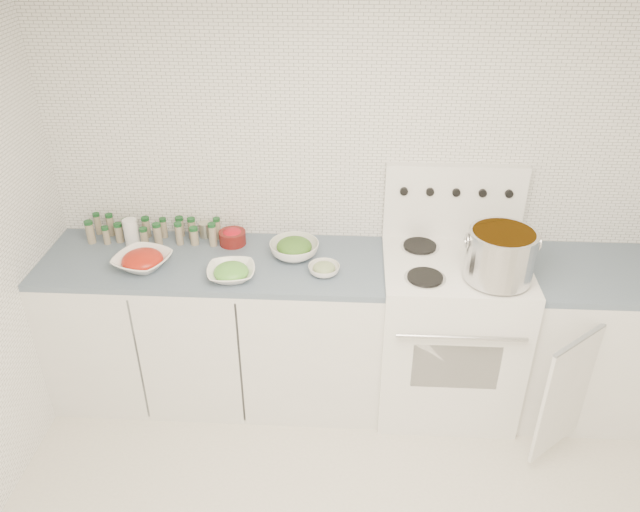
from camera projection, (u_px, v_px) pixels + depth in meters
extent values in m
cube|color=white|center=(367.00, 180.00, 3.42)|extent=(3.50, 0.02, 2.50)
cube|color=white|center=(219.00, 329.00, 3.60)|extent=(1.85, 0.62, 0.86)
cube|color=#4C5D72|center=(212.00, 263.00, 3.37)|extent=(1.85, 0.62, 0.03)
cube|color=white|center=(447.00, 335.00, 3.51)|extent=(0.76, 0.65, 0.92)
cube|color=black|center=(456.00, 367.00, 3.21)|extent=(0.45, 0.01, 0.28)
cylinder|color=silver|center=(462.00, 338.00, 3.07)|extent=(0.65, 0.02, 0.02)
cube|color=white|center=(457.00, 264.00, 3.27)|extent=(0.76, 0.65, 0.01)
cube|color=white|center=(454.00, 202.00, 3.41)|extent=(0.76, 0.06, 0.43)
cylinder|color=silver|center=(425.00, 278.00, 3.14)|extent=(0.21, 0.21, 0.01)
cylinder|color=black|center=(425.00, 277.00, 3.14)|extent=(0.18, 0.18, 0.01)
cylinder|color=silver|center=(497.00, 280.00, 3.12)|extent=(0.21, 0.21, 0.01)
cylinder|color=black|center=(497.00, 279.00, 3.12)|extent=(0.18, 0.18, 0.01)
cylinder|color=silver|center=(420.00, 246.00, 3.41)|extent=(0.21, 0.21, 0.01)
cylinder|color=black|center=(420.00, 245.00, 3.41)|extent=(0.18, 0.18, 0.01)
cylinder|color=silver|center=(486.00, 248.00, 3.40)|extent=(0.21, 0.21, 0.01)
cylinder|color=black|center=(486.00, 247.00, 3.39)|extent=(0.18, 0.18, 0.01)
cylinder|color=black|center=(404.00, 191.00, 3.36)|extent=(0.04, 0.02, 0.04)
cylinder|color=black|center=(430.00, 192.00, 3.35)|extent=(0.04, 0.02, 0.04)
cylinder|color=black|center=(456.00, 192.00, 3.35)|extent=(0.04, 0.02, 0.04)
cylinder|color=black|center=(483.00, 193.00, 3.34)|extent=(0.04, 0.02, 0.04)
cylinder|color=black|center=(509.00, 193.00, 3.33)|extent=(0.04, 0.02, 0.04)
cube|color=white|center=(594.00, 342.00, 3.50)|extent=(0.89, 0.62, 0.86)
cube|color=#4C5D72|center=(614.00, 274.00, 3.27)|extent=(0.89, 0.62, 0.03)
cube|color=white|center=(566.00, 395.00, 3.13)|extent=(0.32, 0.27, 0.70)
cylinder|color=silver|center=(500.00, 255.00, 3.06)|extent=(0.34, 0.34, 0.26)
cylinder|color=orange|center=(504.00, 235.00, 3.00)|extent=(0.30, 0.30, 0.03)
torus|color=silver|center=(467.00, 240.00, 3.03)|extent=(0.01, 0.08, 0.08)
torus|color=silver|center=(539.00, 242.00, 3.01)|extent=(0.01, 0.08, 0.08)
imported|color=white|center=(143.00, 261.00, 3.28)|extent=(0.36, 0.36, 0.07)
ellipsoid|color=#B6260F|center=(142.00, 259.00, 3.27)|extent=(0.20, 0.20, 0.09)
imported|color=white|center=(231.00, 273.00, 3.19)|extent=(0.28, 0.28, 0.06)
ellipsoid|color=green|center=(231.00, 271.00, 3.18)|extent=(0.18, 0.18, 0.08)
imported|color=white|center=(294.00, 250.00, 3.37)|extent=(0.35, 0.35, 0.08)
ellipsoid|color=#2C5418|center=(294.00, 246.00, 3.36)|extent=(0.19, 0.19, 0.09)
imported|color=white|center=(324.00, 270.00, 3.22)|extent=(0.21, 0.21, 0.05)
ellipsoid|color=#2B5220|center=(324.00, 267.00, 3.22)|extent=(0.12, 0.12, 0.05)
cylinder|color=#5D1310|center=(233.00, 238.00, 3.50)|extent=(0.15, 0.15, 0.08)
ellipsoid|color=red|center=(232.00, 233.00, 3.48)|extent=(0.11, 0.11, 0.05)
cylinder|color=white|center=(131.00, 232.00, 3.46)|extent=(0.09, 0.09, 0.16)
cylinder|color=#B5B199|center=(205.00, 230.00, 3.57)|extent=(0.07, 0.07, 0.09)
cylinder|color=gray|center=(98.00, 225.00, 3.59)|extent=(0.04, 0.04, 0.11)
cylinder|color=#14471E|center=(96.00, 215.00, 3.55)|extent=(0.04, 0.04, 0.02)
cylinder|color=gray|center=(111.00, 226.00, 3.57)|extent=(0.04, 0.04, 0.12)
cylinder|color=#14471E|center=(109.00, 216.00, 3.54)|extent=(0.04, 0.04, 0.02)
cylinder|color=gray|center=(127.00, 228.00, 3.58)|extent=(0.04, 0.04, 0.09)
cylinder|color=#14471E|center=(125.00, 220.00, 3.55)|extent=(0.04, 0.04, 0.02)
cylinder|color=gray|center=(147.00, 228.00, 3.56)|extent=(0.04, 0.04, 0.10)
cylinder|color=#14471E|center=(145.00, 219.00, 3.53)|extent=(0.05, 0.05, 0.02)
cylinder|color=gray|center=(164.00, 229.00, 3.55)|extent=(0.04, 0.04, 0.10)
cylinder|color=#14471E|center=(163.00, 220.00, 3.52)|extent=(0.04, 0.04, 0.02)
cylinder|color=gray|center=(180.00, 228.00, 3.57)|extent=(0.04, 0.04, 0.10)
cylinder|color=#14471E|center=(179.00, 219.00, 3.54)|extent=(0.05, 0.05, 0.02)
cylinder|color=gray|center=(192.00, 229.00, 3.55)|extent=(0.04, 0.04, 0.11)
cylinder|color=#14471E|center=(191.00, 220.00, 3.52)|extent=(0.05, 0.05, 0.02)
cylinder|color=gray|center=(217.00, 230.00, 3.54)|extent=(0.04, 0.04, 0.11)
cylinder|color=#14471E|center=(216.00, 220.00, 3.51)|extent=(0.04, 0.04, 0.02)
cylinder|color=gray|center=(90.00, 233.00, 3.49)|extent=(0.05, 0.05, 0.12)
cylinder|color=#14471E|center=(88.00, 223.00, 3.46)|extent=(0.05, 0.05, 0.02)
cylinder|color=gray|center=(106.00, 237.00, 3.49)|extent=(0.04, 0.04, 0.09)
cylinder|color=#14471E|center=(105.00, 228.00, 3.46)|extent=(0.04, 0.04, 0.02)
cylinder|color=gray|center=(119.00, 234.00, 3.51)|extent=(0.04, 0.04, 0.10)
cylinder|color=#14471E|center=(118.00, 225.00, 3.48)|extent=(0.05, 0.05, 0.02)
cylinder|color=gray|center=(144.00, 238.00, 3.48)|extent=(0.04, 0.04, 0.09)
cylinder|color=#14471E|center=(143.00, 230.00, 3.46)|extent=(0.04, 0.04, 0.02)
cylinder|color=gray|center=(158.00, 235.00, 3.48)|extent=(0.04, 0.04, 0.11)
cylinder|color=#14471E|center=(156.00, 225.00, 3.45)|extent=(0.05, 0.05, 0.02)
cylinder|color=gray|center=(179.00, 235.00, 3.48)|extent=(0.04, 0.04, 0.12)
cylinder|color=#14471E|center=(178.00, 224.00, 3.45)|extent=(0.04, 0.04, 0.02)
cylinder|color=gray|center=(194.00, 237.00, 3.49)|extent=(0.05, 0.05, 0.09)
cylinder|color=#14471E|center=(193.00, 229.00, 3.46)|extent=(0.05, 0.05, 0.02)
cylinder|color=gray|center=(213.00, 236.00, 3.47)|extent=(0.04, 0.04, 0.12)
cylinder|color=#14471E|center=(212.00, 225.00, 3.43)|extent=(0.04, 0.04, 0.02)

